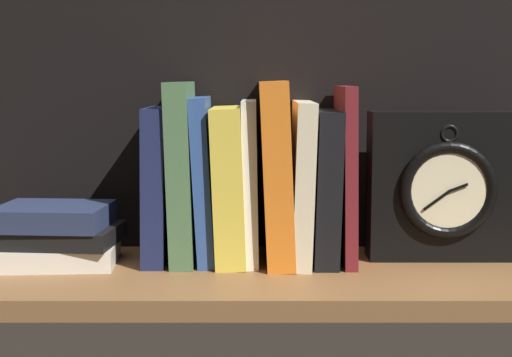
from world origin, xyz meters
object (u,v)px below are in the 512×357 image
Objects in this scene: book_yellow_seinlanguage at (229,184)px; book_white_catcher at (253,181)px; book_blue_modern at (204,179)px; book_stack_side at (54,235)px; book_cream_twain at (301,182)px; book_green_romantic at (182,172)px; book_black_skeptic at (325,186)px; book_navy_bierce at (158,184)px; book_maroon_dawkins at (345,174)px; book_orange_pandolfini at (276,172)px; framed_clock at (443,186)px.

book_white_catcher reaches higher than book_yellow_seinlanguage.
book_white_catcher is (6.69, 0.00, -0.21)cm from book_blue_modern.
book_cream_twain is at bearing 4.29° from book_stack_side.
book_stack_side is (-20.02, -2.49, -7.23)cm from book_blue_modern.
book_black_skeptic is (19.38, 0.00, -1.90)cm from book_green_romantic.
book_cream_twain is (19.53, 0.00, 0.40)cm from book_navy_bierce.
book_yellow_seinlanguage is at bearing 180.00° from book_cream_twain.
book_cream_twain is (13.22, 0.00, -0.29)cm from book_blue_modern.
book_maroon_dawkins is at bearing -0.00° from book_blue_modern.
book_blue_modern is 9.87cm from book_orange_pandolfini.
book_yellow_seinlanguage is 24.47cm from book_stack_side.
book_green_romantic is 19.12cm from book_stack_side.
book_stack_side is at bearing -172.90° from book_blue_modern.
book_white_catcher is (9.66, 0.00, -1.23)cm from book_green_romantic.
book_cream_twain is 19.45cm from framed_clock.
framed_clock is (38.95, 0.57, -0.30)cm from book_navy_bierce.
book_orange_pandolfini is (12.77, 0.00, 0.05)cm from book_green_romantic.
book_yellow_seinlanguage is 15.82cm from book_maroon_dawkins.
book_maroon_dawkins is at bearing -0.00° from book_cream_twain.
book_yellow_seinlanguage is at bearing -178.88° from framed_clock.
book_green_romantic is 12.77cm from book_orange_pandolfini.
book_blue_modern is 1.10× the size of framed_clock.
book_white_catcher is at bearing 0.00° from book_green_romantic.
framed_clock is at bearing 1.12° from book_yellow_seinlanguage.
book_maroon_dawkins reaches higher than book_cream_twain.
book_orange_pandolfini is 1.19× the size of book_black_skeptic.
framed_clock is at bearing 2.43° from book_maroon_dawkins.
book_navy_bierce is 1.03× the size of framed_clock.
book_orange_pandolfini is 6.89cm from book_black_skeptic.
framed_clock is 53.13cm from book_stack_side.
book_cream_twain is at bearing 0.00° from book_white_catcher.
framed_clock reaches higher than book_stack_side.
book_green_romantic is at bearing 180.00° from book_yellow_seinlanguage.
book_green_romantic reaches higher than book_stack_side.
book_white_catcher is at bearing 0.00° from book_yellow_seinlanguage.
book_white_catcher reaches higher than book_stack_side.
book_maroon_dawkins is at bearing -0.00° from book_green_romantic.
book_black_skeptic is 1.11× the size of book_stack_side.
book_black_skeptic is at bearing 0.00° from book_orange_pandolfini.
book_yellow_seinlanguage is 0.86× the size of book_orange_pandolfini.
book_maroon_dawkins is (5.95, -0.00, 1.04)cm from book_cream_twain.
framed_clock is at bearing 1.43° from book_orange_pandolfini.
book_white_catcher reaches higher than book_navy_bierce.
book_maroon_dawkins is at bearing -0.00° from book_black_skeptic.
book_green_romantic reaches higher than book_yellow_seinlanguage.
book_blue_modern is at bearing 180.00° from book_maroon_dawkins.
book_yellow_seinlanguage is 1.02× the size of book_black_skeptic.
framed_clock is (25.95, 0.57, -0.78)cm from book_white_catcher.
book_white_catcher is 1.01× the size of book_cream_twain.
book_white_catcher is at bearing 5.33° from book_stack_side.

